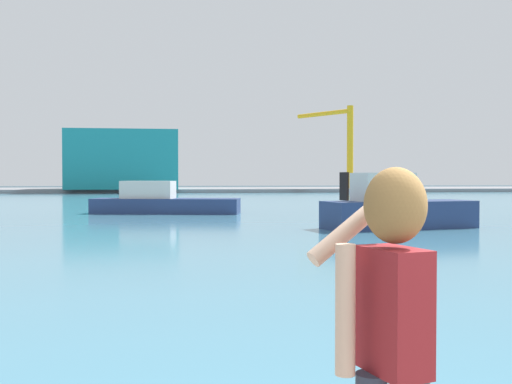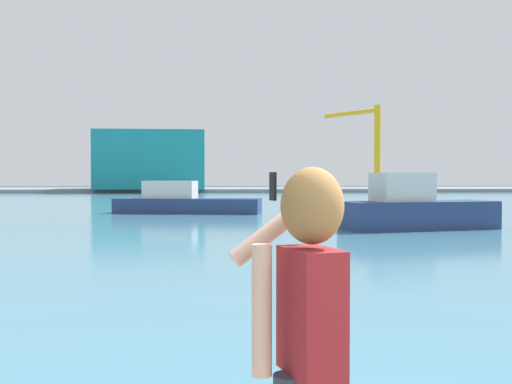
{
  "view_description": "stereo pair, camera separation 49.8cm",
  "coord_description": "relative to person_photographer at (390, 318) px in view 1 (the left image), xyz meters",
  "views": [
    {
      "loc": [
        -1.98,
        -2.08,
        2.17
      ],
      "look_at": [
        -0.64,
        7.74,
        1.93
      ],
      "focal_mm": 41.21,
      "sensor_mm": 36.0,
      "label": 1
    },
    {
      "loc": [
        -1.49,
        -2.14,
        2.17
      ],
      "look_at": [
        -0.64,
        7.74,
        1.93
      ],
      "focal_mm": 41.21,
      "sensor_mm": 36.0,
      "label": 2
    }
  ],
  "objects": [
    {
      "name": "warehouse_left",
      "position": [
        -8.46,
        86.07,
        3.23
      ],
      "size": [
        15.68,
        11.59,
        8.46
      ],
      "primitive_type": "cube",
      "color": "teal",
      "rests_on": "far_shore_dock"
    },
    {
      "name": "boat_moored",
      "position": [
        -1.79,
        33.45,
        -0.84
      ],
      "size": [
        9.11,
        4.07,
        1.96
      ],
      "rotation": [
        0.0,
        0.0,
        -0.21
      ],
      "color": "navy",
      "rests_on": "harbor_water"
    },
    {
      "name": "port_crane",
      "position": [
        25.08,
        87.77,
        7.15
      ],
      "size": [
        6.95,
        10.21,
        12.9
      ],
      "color": "yellow",
      "rests_on": "far_shore_dock"
    },
    {
      "name": "boat_moored_2",
      "position": [
        8.32,
        21.36,
        -0.69
      ],
      "size": [
        6.84,
        3.34,
        2.36
      ],
      "rotation": [
        0.0,
        0.0,
        0.2
      ],
      "color": "navy",
      "rests_on": "harbor_water"
    },
    {
      "name": "harbor_water",
      "position": [
        1.03,
        51.58,
        -1.53
      ],
      "size": [
        140.0,
        100.0,
        0.02
      ],
      "primitive_type": "cube",
      "color": "teal",
      "rests_on": "ground_plane"
    },
    {
      "name": "far_shore_dock",
      "position": [
        1.03,
        91.58,
        -1.27
      ],
      "size": [
        140.0,
        20.0,
        0.54
      ],
      "primitive_type": "cube",
      "color": "gray",
      "rests_on": "ground_plane"
    },
    {
      "name": "ground_plane",
      "position": [
        1.03,
        49.58,
        -1.54
      ],
      "size": [
        220.0,
        220.0,
        0.0
      ],
      "primitive_type": "plane",
      "color": "#334751"
    },
    {
      "name": "person_photographer",
      "position": [
        0.0,
        0.0,
        0.0
      ],
      "size": [
        0.54,
        0.54,
        1.74
      ],
      "rotation": [
        0.0,
        0.0,
        1.83
      ],
      "color": "#2D3342",
      "rests_on": "quay_promenade"
    }
  ]
}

